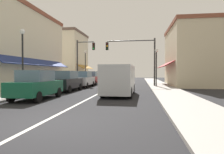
{
  "coord_description": "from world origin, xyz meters",
  "views": [
    {
      "loc": [
        3.18,
        -5.82,
        1.65
      ],
      "look_at": [
        0.58,
        12.63,
        1.21
      ],
      "focal_mm": 32.26,
      "sensor_mm": 36.0,
      "label": 1
    }
  ],
  "objects_px": {
    "street_lamp_left_near": "(23,51)",
    "street_lamp_left_far": "(85,61)",
    "van_in_lane": "(119,79)",
    "traffic_signal_left_corner": "(83,56)",
    "street_lamp_right_mid": "(156,61)",
    "parked_car_nearest_left": "(37,85)",
    "parked_car_second_left": "(66,81)",
    "traffic_signal_mast_arm": "(137,53)",
    "parked_car_third_left": "(83,79)",
    "parked_car_distant_left": "(101,77)",
    "parked_car_far_left": "(91,78)"
  },
  "relations": [
    {
      "from": "parked_car_second_left",
      "to": "parked_car_distant_left",
      "type": "distance_m",
      "value": 14.93
    },
    {
      "from": "parked_car_nearest_left",
      "to": "traffic_signal_left_corner",
      "type": "xyz_separation_m",
      "value": [
        -0.99,
        13.35,
        2.85
      ]
    },
    {
      "from": "parked_car_nearest_left",
      "to": "parked_car_second_left",
      "type": "height_order",
      "value": "same"
    },
    {
      "from": "parked_car_second_left",
      "to": "street_lamp_left_near",
      "type": "relative_size",
      "value": 0.89
    },
    {
      "from": "parked_car_third_left",
      "to": "parked_car_second_left",
      "type": "bearing_deg",
      "value": -91.36
    },
    {
      "from": "parked_car_third_left",
      "to": "traffic_signal_mast_arm",
      "type": "height_order",
      "value": "traffic_signal_mast_arm"
    },
    {
      "from": "traffic_signal_left_corner",
      "to": "street_lamp_left_far",
      "type": "height_order",
      "value": "traffic_signal_left_corner"
    },
    {
      "from": "parked_car_third_left",
      "to": "traffic_signal_left_corner",
      "type": "bearing_deg",
      "value": 106.5
    },
    {
      "from": "street_lamp_left_near",
      "to": "street_lamp_right_mid",
      "type": "distance_m",
      "value": 13.49
    },
    {
      "from": "street_lamp_left_far",
      "to": "parked_car_far_left",
      "type": "bearing_deg",
      "value": -62.98
    },
    {
      "from": "street_lamp_left_near",
      "to": "street_lamp_left_far",
      "type": "xyz_separation_m",
      "value": [
        -0.07,
        16.42,
        0.13
      ]
    },
    {
      "from": "street_lamp_left_far",
      "to": "parked_car_nearest_left",
      "type": "bearing_deg",
      "value": -83.79
    },
    {
      "from": "traffic_signal_left_corner",
      "to": "street_lamp_right_mid",
      "type": "relative_size",
      "value": 1.37
    },
    {
      "from": "parked_car_second_left",
      "to": "parked_car_distant_left",
      "type": "relative_size",
      "value": 1.01
    },
    {
      "from": "traffic_signal_left_corner",
      "to": "parked_car_distant_left",
      "type": "bearing_deg",
      "value": 81.58
    },
    {
      "from": "traffic_signal_mast_arm",
      "to": "street_lamp_left_far",
      "type": "relative_size",
      "value": 1.17
    },
    {
      "from": "traffic_signal_mast_arm",
      "to": "street_lamp_right_mid",
      "type": "height_order",
      "value": "traffic_signal_mast_arm"
    },
    {
      "from": "traffic_signal_left_corner",
      "to": "street_lamp_left_far",
      "type": "relative_size",
      "value": 1.18
    },
    {
      "from": "parked_car_second_left",
      "to": "street_lamp_left_near",
      "type": "distance_m",
      "value": 4.58
    },
    {
      "from": "street_lamp_right_mid",
      "to": "parked_car_second_left",
      "type": "bearing_deg",
      "value": -144.9
    },
    {
      "from": "parked_car_nearest_left",
      "to": "street_lamp_right_mid",
      "type": "xyz_separation_m",
      "value": [
        7.96,
        10.8,
        1.99
      ]
    },
    {
      "from": "parked_car_distant_left",
      "to": "street_lamp_right_mid",
      "type": "distance_m",
      "value": 12.38
    },
    {
      "from": "parked_car_second_left",
      "to": "van_in_lane",
      "type": "distance_m",
      "value": 5.39
    },
    {
      "from": "traffic_signal_left_corner",
      "to": "parked_car_third_left",
      "type": "bearing_deg",
      "value": -73.63
    },
    {
      "from": "parked_car_nearest_left",
      "to": "traffic_signal_left_corner",
      "type": "height_order",
      "value": "traffic_signal_left_corner"
    },
    {
      "from": "van_in_lane",
      "to": "parked_car_far_left",
      "type": "bearing_deg",
      "value": 114.2
    },
    {
      "from": "parked_car_third_left",
      "to": "traffic_signal_mast_arm",
      "type": "relative_size",
      "value": 0.72
    },
    {
      "from": "van_in_lane",
      "to": "street_lamp_left_near",
      "type": "relative_size",
      "value": 1.12
    },
    {
      "from": "parked_car_distant_left",
      "to": "traffic_signal_left_corner",
      "type": "bearing_deg",
      "value": -98.54
    },
    {
      "from": "parked_car_second_left",
      "to": "street_lamp_left_far",
      "type": "bearing_deg",
      "value": 99.4
    },
    {
      "from": "parked_car_third_left",
      "to": "street_lamp_right_mid",
      "type": "relative_size",
      "value": 0.98
    },
    {
      "from": "parked_car_far_left",
      "to": "street_lamp_left_far",
      "type": "bearing_deg",
      "value": 116.08
    },
    {
      "from": "traffic_signal_mast_arm",
      "to": "street_lamp_left_near",
      "type": "xyz_separation_m",
      "value": [
        -7.74,
        -10.29,
        -0.68
      ]
    },
    {
      "from": "parked_car_third_left",
      "to": "street_lamp_left_far",
      "type": "height_order",
      "value": "street_lamp_left_far"
    },
    {
      "from": "street_lamp_right_mid",
      "to": "parked_car_nearest_left",
      "type": "bearing_deg",
      "value": -126.4
    },
    {
      "from": "parked_car_second_left",
      "to": "traffic_signal_mast_arm",
      "type": "relative_size",
      "value": 0.73
    },
    {
      "from": "parked_car_nearest_left",
      "to": "parked_car_second_left",
      "type": "relative_size",
      "value": 0.99
    },
    {
      "from": "parked_car_distant_left",
      "to": "street_lamp_left_far",
      "type": "xyz_separation_m",
      "value": [
        -1.96,
        -2.06,
        2.4
      ]
    },
    {
      "from": "van_in_lane",
      "to": "traffic_signal_left_corner",
      "type": "distance_m",
      "value": 12.28
    },
    {
      "from": "street_lamp_right_mid",
      "to": "van_in_lane",
      "type": "bearing_deg",
      "value": -111.88
    },
    {
      "from": "parked_car_distant_left",
      "to": "parked_car_nearest_left",
      "type": "bearing_deg",
      "value": -90.13
    },
    {
      "from": "parked_car_third_left",
      "to": "street_lamp_left_near",
      "type": "distance_m",
      "value": 8.81
    },
    {
      "from": "parked_car_nearest_left",
      "to": "parked_car_third_left",
      "type": "bearing_deg",
      "value": 89.78
    },
    {
      "from": "parked_car_second_left",
      "to": "parked_car_nearest_left",
      "type": "bearing_deg",
      "value": -87.75
    },
    {
      "from": "parked_car_second_left",
      "to": "street_lamp_left_far",
      "type": "relative_size",
      "value": 0.85
    },
    {
      "from": "parked_car_distant_left",
      "to": "traffic_signal_mast_arm",
      "type": "distance_m",
      "value": 10.48
    },
    {
      "from": "street_lamp_left_near",
      "to": "street_lamp_left_far",
      "type": "relative_size",
      "value": 0.95
    },
    {
      "from": "parked_car_distant_left",
      "to": "van_in_lane",
      "type": "xyz_separation_m",
      "value": [
        4.75,
        -17.26,
        0.27
      ]
    },
    {
      "from": "van_in_lane",
      "to": "street_lamp_right_mid",
      "type": "xyz_separation_m",
      "value": [
        3.21,
        7.99,
        1.73
      ]
    },
    {
      "from": "parked_car_distant_left",
      "to": "street_lamp_left_far",
      "type": "distance_m",
      "value": 3.72
    }
  ]
}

